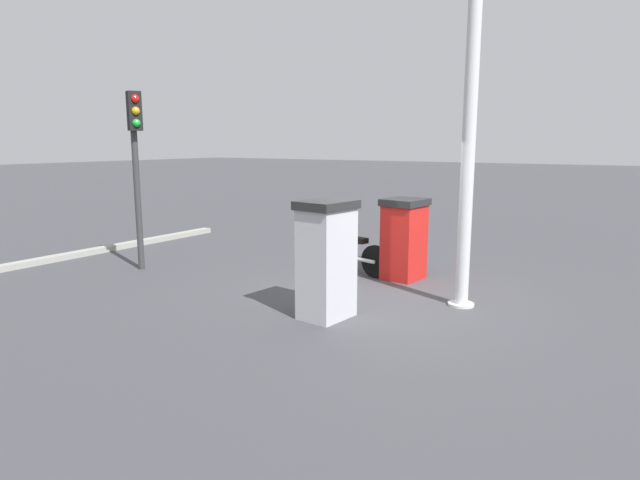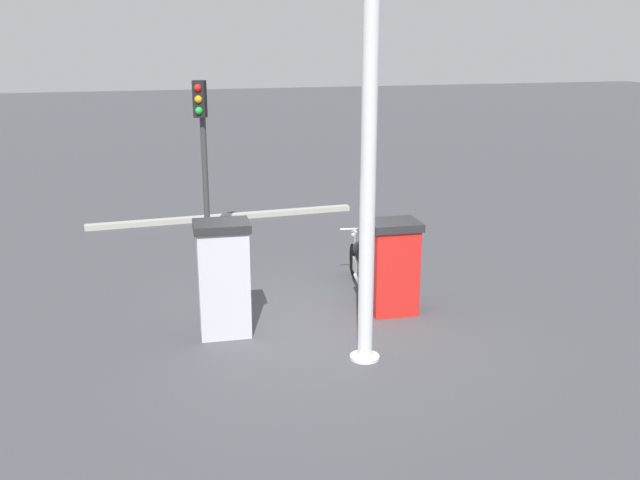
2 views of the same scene
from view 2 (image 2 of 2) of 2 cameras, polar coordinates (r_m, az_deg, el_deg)
The scene contains 7 objects.
ground_plane at distance 10.44m, azimuth -0.52°, elevation -7.00°, with size 120.00×120.00×0.00m, color #424247.
fuel_pump_near at distance 10.73m, azimuth 6.06°, elevation -2.17°, with size 0.77×0.84×1.48m.
fuel_pump_far at distance 9.92m, azimuth -8.04°, elevation -3.14°, with size 0.73×0.85×1.68m.
motorcycle_near_pump at distance 11.81m, azimuth 3.35°, elevation -1.94°, with size 1.94×0.71×0.94m.
roadside_traffic_light at distance 14.13m, azimuth -9.77°, elevation 8.66°, with size 0.40×0.30×3.41m.
canopy_support_pole at distance 8.64m, azimuth 4.00°, elevation 4.13°, with size 0.40×0.40×4.76m.
road_edge_kerb at distance 16.80m, azimuth -7.99°, elevation 1.91°, with size 0.28×6.45×0.12m.
Camera 2 is at (-9.13, 3.04, 4.04)m, focal length 38.46 mm.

